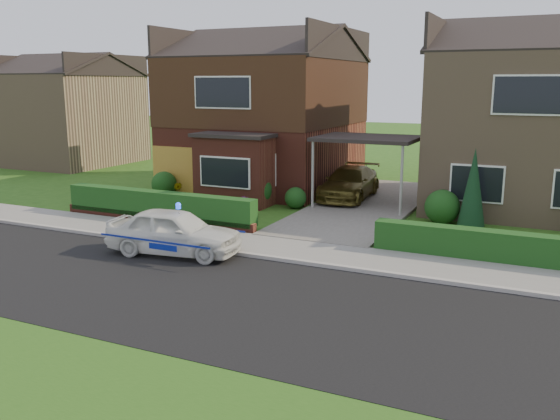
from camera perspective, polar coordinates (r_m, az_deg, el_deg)
The scene contains 24 objects.
ground at distance 13.72m, azimuth -5.42°, elevation -8.37°, with size 120.00×120.00×0.00m, color #275215.
road at distance 13.72m, azimuth -5.42°, elevation -8.37°, with size 60.00×6.00×0.02m, color black.
kerb at distance 16.26m, azimuth 0.02°, elevation -4.77°, with size 60.00×0.16×0.12m, color #9E9993.
sidewalk at distance 17.18m, azimuth 1.51°, elevation -3.88°, with size 60.00×2.00×0.10m, color slate.
grass_verge at distance 10.14m, azimuth -20.51°, elevation -16.95°, with size 60.00×4.00×0.01m, color #275215.
driveway at distance 23.49m, azimuth 8.25°, elevation 0.42°, with size 3.80×12.00×0.12m, color #666059.
house_left at distance 27.85m, azimuth -1.34°, elevation 10.16°, with size 7.50×9.53×7.25m.
house_right at distance 25.07m, azimuth 23.51°, elevation 8.60°, with size 7.50×8.06×7.25m.
carport_link at distance 23.06m, azimuth 8.41°, elevation 6.72°, with size 3.80×3.00×2.77m.
garage_door at distance 25.98m, azimuth -10.09°, elevation 3.71°, with size 2.20×0.10×2.10m, color olive.
dwarf_wall at distance 21.01m, azimuth -11.80°, elevation -0.78°, with size 7.70×0.25×0.36m, color maroon.
hedge_left at distance 21.17m, azimuth -11.54°, elevation -1.17°, with size 7.50×0.55×0.90m, color #113514.
hedge_right at distance 17.10m, azimuth 21.47°, elevation -5.00°, with size 7.50×0.55×0.80m, color #113514.
shrub_left_far at distance 25.83m, azimuth -11.09°, elevation 2.47°, with size 1.08×1.08×1.08m, color #113514.
shrub_left_mid at distance 23.30m, azimuth -2.40°, elevation 1.94°, with size 1.32×1.32×1.32m, color #113514.
shrub_left_near at distance 22.93m, azimuth 1.51°, elevation 1.17°, with size 0.84×0.84×0.84m, color #113514.
shrub_right_near at distance 21.14m, azimuth 15.34°, elevation 0.29°, with size 1.20×1.20×1.20m, color #113514.
conifer_a at distance 20.68m, azimuth 18.08°, elevation 1.84°, with size 0.90×0.90×2.60m, color black.
neighbour_left at distance 37.98m, azimuth -19.64°, elevation 8.18°, with size 6.50×7.00×5.20m, color #917459.
police_car at distance 17.03m, azimuth -10.17°, elevation -2.10°, with size 3.54×4.02×1.48m.
driveway_car at distance 24.52m, azimuth 6.69°, elevation 2.61°, with size 1.78×4.37×1.27m, color brown.
potted_plant_a at distance 24.11m, azimuth -13.85°, elevation 1.21°, with size 0.37×0.25×0.71m, color gray.
potted_plant_b at distance 24.88m, azimuth -9.86°, elevation 1.76°, with size 0.41×0.33×0.75m, color gray.
potted_plant_c at distance 21.42m, azimuth -3.36°, elevation 0.25°, with size 0.42×0.42×0.75m, color gray.
Camera 1 is at (6.57, -11.04, 4.81)m, focal length 38.00 mm.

